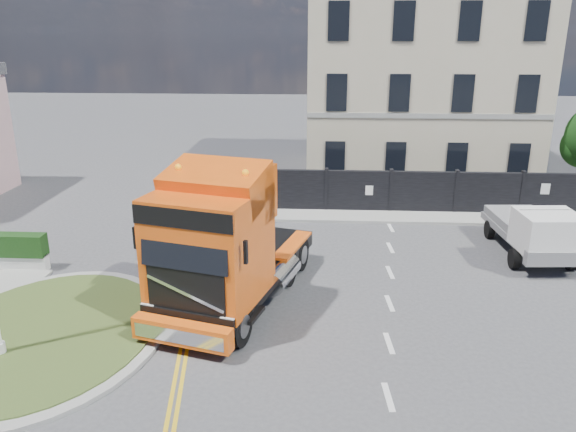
{
  "coord_description": "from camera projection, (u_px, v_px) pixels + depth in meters",
  "views": [
    {
      "loc": [
        0.66,
        -16.48,
        8.19
      ],
      "look_at": [
        -0.44,
        2.75,
        1.8
      ],
      "focal_mm": 35.0,
      "sensor_mm": 36.0,
      "label": 1
    }
  ],
  "objects": [
    {
      "name": "traffic_island",
      "position": [
        43.0,
        334.0,
        15.75
      ],
      "size": [
        6.8,
        6.8,
        0.17
      ],
      "color": "gray",
      "rests_on": "ground"
    },
    {
      "name": "pavement_far",
      "position": [
        436.0,
        218.0,
        25.56
      ],
      "size": [
        20.0,
        1.6,
        0.12
      ],
      "primitive_type": "cube",
      "color": "gray",
      "rests_on": "ground"
    },
    {
      "name": "hoarding_fence",
      "position": [
        446.0,
        193.0,
        26.09
      ],
      "size": [
        18.8,
        0.25,
        2.0
      ],
      "color": "black",
      "rests_on": "ground"
    },
    {
      "name": "georgian_building",
      "position": [
        415.0,
        75.0,
        31.72
      ],
      "size": [
        12.3,
        10.3,
        12.8
      ],
      "color": "beige",
      "rests_on": "ground"
    },
    {
      "name": "ground",
      "position": [
        297.0,
        295.0,
        18.23
      ],
      "size": [
        120.0,
        120.0,
        0.0
      ],
      "primitive_type": "plane",
      "color": "#424244",
      "rests_on": "ground"
    },
    {
      "name": "truck",
      "position": [
        221.0,
        250.0,
        16.57
      ],
      "size": [
        4.73,
        8.04,
        4.53
      ],
      "rotation": [
        0.0,
        0.0,
        -0.27
      ],
      "color": "black",
      "rests_on": "ground"
    },
    {
      "name": "flatbed_pickup",
      "position": [
        540.0,
        234.0,
        20.47
      ],
      "size": [
        2.32,
        5.18,
        2.11
      ],
      "rotation": [
        0.0,
        0.0,
        0.06
      ],
      "color": "slate",
      "rests_on": "ground"
    }
  ]
}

